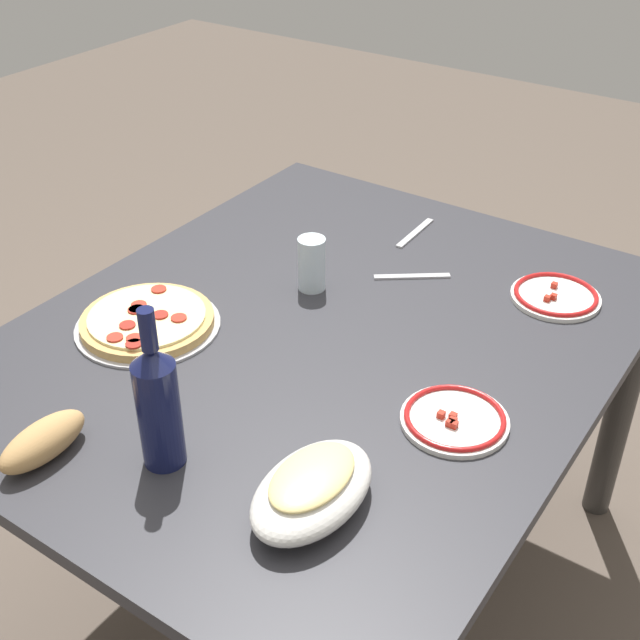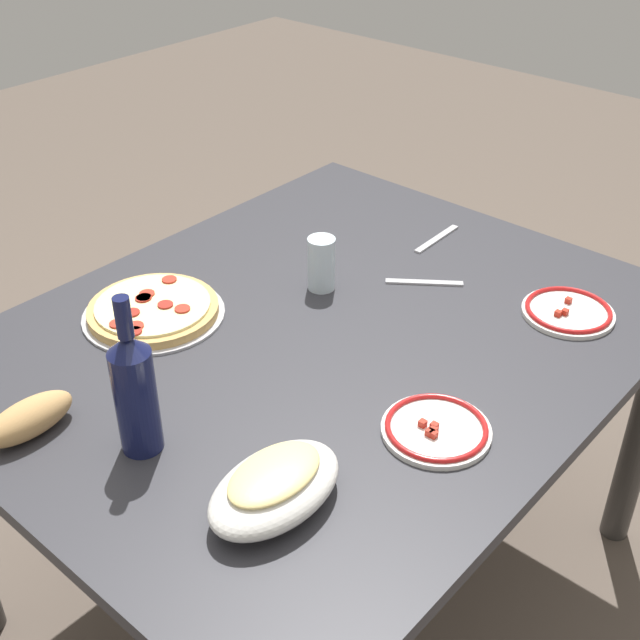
# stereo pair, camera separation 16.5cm
# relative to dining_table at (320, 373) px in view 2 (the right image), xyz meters

# --- Properties ---
(ground_plane) EXTENTS (8.00, 8.00, 0.00)m
(ground_plane) POSITION_rel_dining_table_xyz_m (0.00, 0.00, -0.63)
(ground_plane) COLOR brown
(ground_plane) RESTS_ON ground
(dining_table) EXTENTS (1.36, 1.09, 0.73)m
(dining_table) POSITION_rel_dining_table_xyz_m (0.00, 0.00, 0.00)
(dining_table) COLOR #2D2D33
(dining_table) RESTS_ON ground
(pepperoni_pizza) EXTENTS (0.29, 0.29, 0.03)m
(pepperoni_pizza) POSITION_rel_dining_table_xyz_m (-0.18, 0.30, 0.12)
(pepperoni_pizza) COLOR #B7B7BC
(pepperoni_pizza) RESTS_ON dining_table
(baked_pasta_dish) EXTENTS (0.24, 0.15, 0.08)m
(baked_pasta_dish) POSITION_rel_dining_table_xyz_m (-0.40, -0.26, 0.14)
(baked_pasta_dish) COLOR white
(baked_pasta_dish) RESTS_ON dining_table
(wine_bottle) EXTENTS (0.07, 0.07, 0.29)m
(wine_bottle) POSITION_rel_dining_table_xyz_m (-0.45, 0.00, 0.22)
(wine_bottle) COLOR #141942
(wine_bottle) RESTS_ON dining_table
(water_glass) EXTENTS (0.06, 0.06, 0.12)m
(water_glass) POSITION_rel_dining_table_xyz_m (0.13, 0.11, 0.16)
(water_glass) COLOR silver
(water_glass) RESTS_ON dining_table
(side_plate_near) EXTENTS (0.19, 0.19, 0.02)m
(side_plate_near) POSITION_rel_dining_table_xyz_m (0.39, -0.34, 0.11)
(side_plate_near) COLOR white
(side_plate_near) RESTS_ON dining_table
(side_plate_far) EXTENTS (0.19, 0.19, 0.02)m
(side_plate_far) POSITION_rel_dining_table_xyz_m (-0.10, -0.35, 0.11)
(side_plate_far) COLOR white
(side_plate_far) RESTS_ON dining_table
(bread_loaf) EXTENTS (0.17, 0.07, 0.06)m
(bread_loaf) POSITION_rel_dining_table_xyz_m (-0.55, 0.17, 0.13)
(bread_loaf) COLOR tan
(bread_loaf) RESTS_ON dining_table
(fork_left) EXTENTS (0.12, 0.15, 0.00)m
(fork_left) POSITION_rel_dining_table_xyz_m (0.30, -0.05, 0.10)
(fork_left) COLOR #B7B7BC
(fork_left) RESTS_ON dining_table
(fork_right) EXTENTS (0.17, 0.02, 0.00)m
(fork_right) POSITION_rel_dining_table_xyz_m (0.48, 0.05, 0.10)
(fork_right) COLOR #B7B7BC
(fork_right) RESTS_ON dining_table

